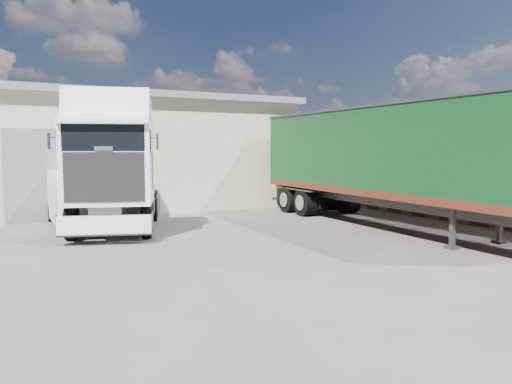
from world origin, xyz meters
name	(u,v)px	position (x,y,z in m)	size (l,w,h in m)	color
ground	(204,269)	(0.00, 0.00, 0.00)	(120.00, 120.00, 0.00)	#292622
brick_boundary_wall	(392,184)	(11.50, 6.00, 1.25)	(0.35, 26.00, 2.50)	brown
tractor_unit	(113,174)	(-0.74, 6.22, 1.98)	(4.73, 7.34, 4.70)	black
box_trailer	(383,154)	(8.26, 3.07, 2.63)	(3.26, 13.07, 4.31)	#2D2D30
panel_van	(82,198)	(-1.50, 8.04, 1.04)	(2.10, 4.94, 2.00)	black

